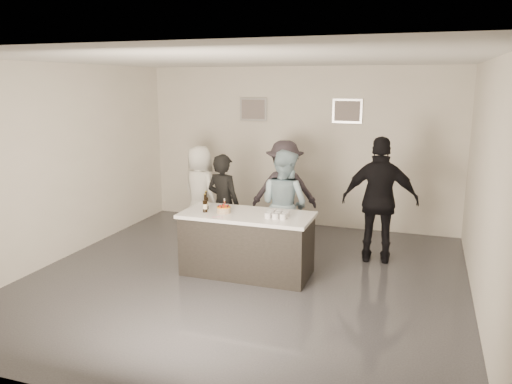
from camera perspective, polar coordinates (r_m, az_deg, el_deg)
floor at (r=7.15m, az=-1.32°, el=-9.87°), size 6.00×6.00×0.00m
ceiling at (r=6.61m, az=-1.46°, el=14.93°), size 6.00×6.00×0.00m
wall_back at (r=9.56m, az=4.90°, el=5.12°), size 6.00×0.04×3.00m
wall_front at (r=4.12m, az=-16.10°, el=-5.21°), size 6.00×0.04×3.00m
wall_left at (r=8.24m, az=-21.37°, el=3.13°), size 0.04×6.00×3.00m
wall_right at (r=6.35m, az=24.90°, el=0.26°), size 0.04×6.00×3.00m
picture_left at (r=9.72m, az=-0.29°, el=9.44°), size 0.54×0.04×0.44m
picture_right at (r=9.29m, az=10.39°, el=9.09°), size 0.54×0.04×0.44m
bar_counter at (r=7.18m, az=-1.03°, el=-5.93°), size 1.86×0.86×0.90m
cake at (r=7.09m, az=-3.71°, el=-2.08°), size 0.20×0.20×0.08m
beer_bottle_a at (r=7.29m, az=-5.73°, el=-0.96°), size 0.07×0.07×0.26m
beer_bottle_b at (r=7.12m, az=-5.85°, el=-1.29°), size 0.07×0.07×0.26m
tumbler_cluster at (r=6.86m, az=2.47°, el=-2.56°), size 0.30×0.30×0.08m
candles at (r=6.89m, az=-4.84°, el=-2.83°), size 0.24×0.08×0.01m
person_main_black at (r=7.95m, az=-3.74°, el=-1.42°), size 0.67×0.52×1.62m
person_main_blue at (r=7.76m, az=3.24°, el=-1.43°), size 1.02×0.93×1.71m
person_guest_left at (r=8.88m, az=-6.44°, el=0.05°), size 0.95×0.84×1.63m
person_guest_right at (r=7.76m, az=13.99°, el=-0.93°), size 1.17×0.57×1.93m
person_guest_back at (r=8.72m, az=3.27°, el=0.22°), size 1.25×0.91×1.74m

